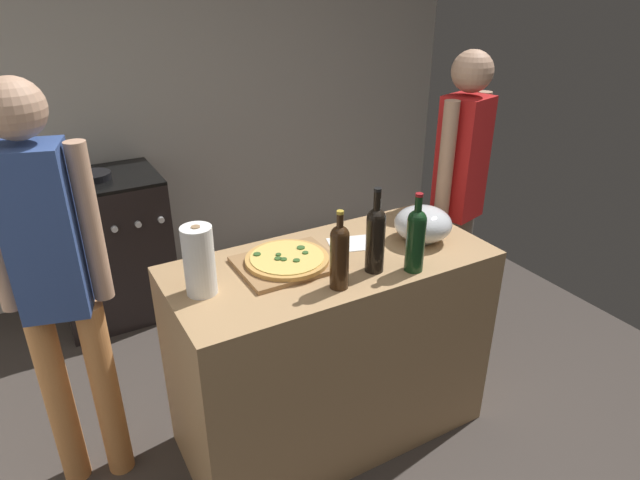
{
  "coord_description": "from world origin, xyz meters",
  "views": [
    {
      "loc": [
        -0.99,
        -0.98,
        2.03
      ],
      "look_at": [
        0.06,
        0.88,
        0.99
      ],
      "focal_mm": 31.07,
      "sensor_mm": 36.0,
      "label": 1
    }
  ],
  "objects_px": {
    "pizza": "(287,259)",
    "person_in_red": "(458,191)",
    "person_in_stripes": "(54,275)",
    "paper_towel_roll": "(199,261)",
    "stove": "(111,247)",
    "mixing_bowl": "(423,224)",
    "wine_bottle_amber": "(376,237)",
    "wine_bottle_clear": "(416,237)",
    "wine_bottle_dark": "(339,254)"
  },
  "relations": [
    {
      "from": "paper_towel_roll",
      "to": "person_in_red",
      "type": "distance_m",
      "value": 1.52
    },
    {
      "from": "pizza",
      "to": "stove",
      "type": "height_order",
      "value": "pizza"
    },
    {
      "from": "wine_bottle_amber",
      "to": "person_in_stripes",
      "type": "bearing_deg",
      "value": 158.56
    },
    {
      "from": "wine_bottle_dark",
      "to": "stove",
      "type": "relative_size",
      "value": 0.33
    },
    {
      "from": "mixing_bowl",
      "to": "wine_bottle_amber",
      "type": "bearing_deg",
      "value": -160.15
    },
    {
      "from": "wine_bottle_amber",
      "to": "person_in_red",
      "type": "distance_m",
      "value": 0.94
    },
    {
      "from": "paper_towel_roll",
      "to": "person_in_red",
      "type": "height_order",
      "value": "person_in_red"
    },
    {
      "from": "pizza",
      "to": "wine_bottle_amber",
      "type": "xyz_separation_m",
      "value": [
        0.29,
        -0.21,
        0.12
      ]
    },
    {
      "from": "paper_towel_roll",
      "to": "person_in_red",
      "type": "xyz_separation_m",
      "value": [
        1.5,
        0.25,
        -0.09
      ]
    },
    {
      "from": "stove",
      "to": "person_in_red",
      "type": "relative_size",
      "value": 0.57
    },
    {
      "from": "pizza",
      "to": "wine_bottle_clear",
      "type": "height_order",
      "value": "wine_bottle_clear"
    },
    {
      "from": "stove",
      "to": "person_in_red",
      "type": "bearing_deg",
      "value": -39.36
    },
    {
      "from": "wine_bottle_amber",
      "to": "wine_bottle_clear",
      "type": "bearing_deg",
      "value": -27.94
    },
    {
      "from": "pizza",
      "to": "person_in_stripes",
      "type": "relative_size",
      "value": 0.2
    },
    {
      "from": "stove",
      "to": "paper_towel_roll",
      "type": "bearing_deg",
      "value": -86.05
    },
    {
      "from": "wine_bottle_clear",
      "to": "person_in_stripes",
      "type": "xyz_separation_m",
      "value": [
        -1.28,
        0.52,
        -0.07
      ]
    },
    {
      "from": "mixing_bowl",
      "to": "stove",
      "type": "relative_size",
      "value": 0.26
    },
    {
      "from": "wine_bottle_amber",
      "to": "person_in_red",
      "type": "xyz_separation_m",
      "value": [
        0.83,
        0.43,
        -0.11
      ]
    },
    {
      "from": "paper_towel_roll",
      "to": "wine_bottle_amber",
      "type": "distance_m",
      "value": 0.69
    },
    {
      "from": "mixing_bowl",
      "to": "stove",
      "type": "bearing_deg",
      "value": 124.61
    },
    {
      "from": "pizza",
      "to": "wine_bottle_amber",
      "type": "distance_m",
      "value": 0.38
    },
    {
      "from": "person_in_stripes",
      "to": "pizza",
      "type": "bearing_deg",
      "value": -15.67
    },
    {
      "from": "mixing_bowl",
      "to": "person_in_red",
      "type": "height_order",
      "value": "person_in_red"
    },
    {
      "from": "wine_bottle_clear",
      "to": "person_in_red",
      "type": "relative_size",
      "value": 0.2
    },
    {
      "from": "wine_bottle_dark",
      "to": "stove",
      "type": "xyz_separation_m",
      "value": [
        -0.58,
        1.79,
        -0.61
      ]
    },
    {
      "from": "mixing_bowl",
      "to": "paper_towel_roll",
      "type": "height_order",
      "value": "paper_towel_roll"
    },
    {
      "from": "wine_bottle_dark",
      "to": "wine_bottle_clear",
      "type": "height_order",
      "value": "wine_bottle_clear"
    },
    {
      "from": "paper_towel_roll",
      "to": "stove",
      "type": "height_order",
      "value": "paper_towel_roll"
    },
    {
      "from": "wine_bottle_clear",
      "to": "stove",
      "type": "height_order",
      "value": "wine_bottle_clear"
    },
    {
      "from": "wine_bottle_clear",
      "to": "paper_towel_roll",
      "type": "bearing_deg",
      "value": 162.56
    },
    {
      "from": "mixing_bowl",
      "to": "pizza",
      "type": "bearing_deg",
      "value": 172.53
    },
    {
      "from": "pizza",
      "to": "person_in_stripes",
      "type": "distance_m",
      "value": 0.88
    },
    {
      "from": "wine_bottle_amber",
      "to": "stove",
      "type": "xyz_separation_m",
      "value": [
        -0.77,
        1.74,
        -0.62
      ]
    },
    {
      "from": "mixing_bowl",
      "to": "wine_bottle_clear",
      "type": "height_order",
      "value": "wine_bottle_clear"
    },
    {
      "from": "person_in_stripes",
      "to": "stove",
      "type": "bearing_deg",
      "value": 74.15
    },
    {
      "from": "pizza",
      "to": "person_in_red",
      "type": "bearing_deg",
      "value": 11.03
    },
    {
      "from": "pizza",
      "to": "person_in_stripes",
      "type": "bearing_deg",
      "value": 164.33
    },
    {
      "from": "wine_bottle_dark",
      "to": "person_in_red",
      "type": "xyz_separation_m",
      "value": [
        1.03,
        0.47,
        -0.1
      ]
    },
    {
      "from": "wine_bottle_dark",
      "to": "paper_towel_roll",
      "type": "bearing_deg",
      "value": 154.93
    },
    {
      "from": "paper_towel_roll",
      "to": "person_in_stripes",
      "type": "height_order",
      "value": "person_in_stripes"
    },
    {
      "from": "wine_bottle_amber",
      "to": "stove",
      "type": "distance_m",
      "value": 2.0
    },
    {
      "from": "mixing_bowl",
      "to": "wine_bottle_clear",
      "type": "distance_m",
      "value": 0.29
    },
    {
      "from": "paper_towel_roll",
      "to": "wine_bottle_amber",
      "type": "height_order",
      "value": "wine_bottle_amber"
    },
    {
      "from": "mixing_bowl",
      "to": "wine_bottle_amber",
      "type": "distance_m",
      "value": 0.38
    },
    {
      "from": "pizza",
      "to": "mixing_bowl",
      "type": "height_order",
      "value": "mixing_bowl"
    },
    {
      "from": "paper_towel_roll",
      "to": "wine_bottle_amber",
      "type": "xyz_separation_m",
      "value": [
        0.66,
        -0.18,
        0.02
      ]
    },
    {
      "from": "mixing_bowl",
      "to": "wine_bottle_dark",
      "type": "bearing_deg",
      "value": -162.71
    },
    {
      "from": "pizza",
      "to": "mixing_bowl",
      "type": "bearing_deg",
      "value": -7.47
    },
    {
      "from": "mixing_bowl",
      "to": "wine_bottle_dark",
      "type": "relative_size",
      "value": 0.81
    },
    {
      "from": "wine_bottle_amber",
      "to": "person_in_stripes",
      "type": "height_order",
      "value": "person_in_stripes"
    }
  ]
}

